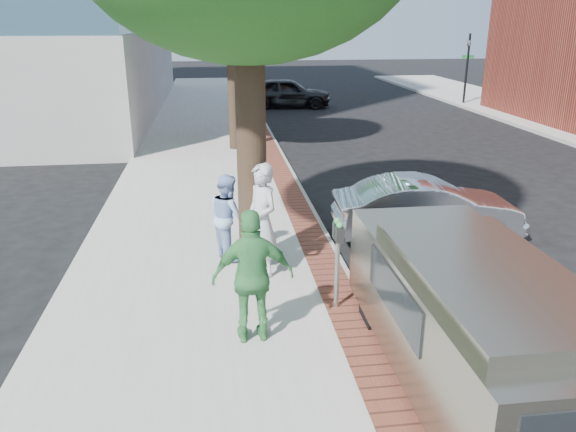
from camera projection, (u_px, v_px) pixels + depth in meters
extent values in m
plane|color=black|center=(301.00, 318.00, 8.87)|extent=(120.00, 120.00, 0.00)
cube|color=#9E9991|center=(207.00, 181.00, 16.14)|extent=(5.00, 60.00, 0.15)
cube|color=brown|center=(283.00, 176.00, 16.39)|extent=(0.60, 60.00, 0.01)
cube|color=gray|center=(294.00, 178.00, 16.46)|extent=(0.10, 60.00, 0.15)
cylinder|color=black|center=(253.00, 73.00, 28.94)|extent=(0.12, 0.12, 3.80)
imported|color=black|center=(253.00, 50.00, 28.57)|extent=(0.18, 0.15, 0.90)
cube|color=#1E7238|center=(253.00, 59.00, 28.70)|extent=(0.70, 0.03, 0.18)
cylinder|color=black|center=(467.00, 70.00, 30.38)|extent=(0.12, 0.12, 3.80)
imported|color=black|center=(469.00, 49.00, 30.02)|extent=(0.18, 0.15, 0.90)
cube|color=#1E7238|center=(468.00, 57.00, 30.15)|extent=(0.70, 0.03, 0.18)
cylinder|color=black|center=(251.00, 148.00, 9.79)|extent=(0.52, 0.52, 4.40)
cylinder|color=black|center=(234.00, 93.00, 19.35)|extent=(0.40, 0.40, 3.85)
cylinder|color=gray|center=(337.00, 274.00, 8.72)|extent=(0.07, 0.07, 1.15)
cube|color=#2D3030|center=(340.00, 235.00, 8.41)|extent=(0.12, 0.14, 0.24)
cube|color=#2D3030|center=(337.00, 230.00, 8.58)|extent=(0.12, 0.14, 0.24)
sphere|color=#3F8C4C|center=(340.00, 225.00, 8.36)|extent=(0.11, 0.11, 0.11)
sphere|color=#3F8C4C|center=(337.00, 221.00, 8.53)|extent=(0.11, 0.11, 0.11)
imported|color=#B6B6BB|center=(262.00, 221.00, 9.74)|extent=(0.77, 0.88, 2.03)
imported|color=#9AB8EF|center=(228.00, 217.00, 10.55)|extent=(0.85, 0.96, 1.63)
imported|color=#44954E|center=(253.00, 277.00, 7.72)|extent=(1.15, 0.51, 1.94)
imported|color=silver|center=(427.00, 209.00, 11.98)|extent=(4.01, 1.58, 1.30)
imported|color=black|center=(287.00, 93.00, 30.08)|extent=(4.81, 2.38, 1.58)
cube|color=gray|center=(471.00, 319.00, 6.88)|extent=(1.91, 4.77, 1.34)
cube|color=gray|center=(413.00, 269.00, 8.93)|extent=(1.84, 0.90, 0.79)
cube|color=gray|center=(490.00, 274.00, 6.36)|extent=(1.70, 3.38, 0.16)
cylinder|color=black|center=(371.00, 311.00, 8.45)|extent=(0.22, 0.64, 0.64)
cylinder|color=black|center=(474.00, 304.00, 8.64)|extent=(0.22, 0.64, 0.64)
cube|color=black|center=(539.00, 285.00, 7.08)|extent=(0.03, 1.98, 0.55)
cube|color=black|center=(393.00, 294.00, 6.86)|extent=(0.03, 1.98, 0.55)
cube|color=black|center=(405.00, 240.00, 9.24)|extent=(1.59, 0.03, 0.40)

